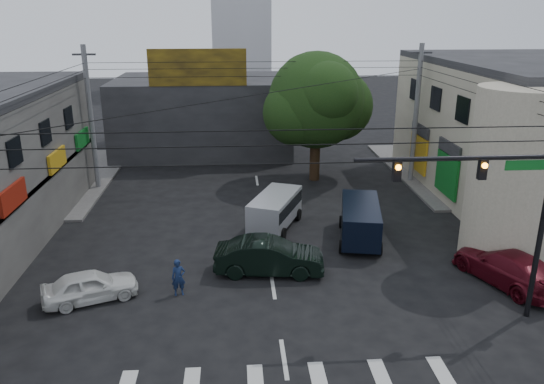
{
  "coord_description": "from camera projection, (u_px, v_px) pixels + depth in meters",
  "views": [
    {
      "loc": [
        -1.49,
        -17.92,
        10.96
      ],
      "look_at": [
        0.11,
        4.0,
        3.54
      ],
      "focal_mm": 35.0,
      "sensor_mm": 36.0,
      "label": 1
    }
  ],
  "objects": [
    {
      "name": "ground",
      "position": [
        277.0,
        311.0,
        20.54
      ],
      "size": [
        160.0,
        160.0,
        0.0
      ],
      "primitive_type": "plane",
      "color": "black",
      "rests_on": "ground"
    },
    {
      "name": "sidewalk_far_right",
      "position": [
        502.0,
        170.0,
        38.76
      ],
      "size": [
        16.0,
        16.0,
        0.15
      ],
      "primitive_type": "cube",
      "color": "#514F4C",
      "rests_on": "ground"
    },
    {
      "name": "corner_column",
      "position": [
        514.0,
        177.0,
        23.8
      ],
      "size": [
        4.0,
        4.0,
        8.0
      ],
      "primitive_type": "cylinder",
      "color": "gray",
      "rests_on": "ground"
    },
    {
      "name": "building_far",
      "position": [
        203.0,
        115.0,
        43.88
      ],
      "size": [
        14.0,
        10.0,
        6.0
      ],
      "primitive_type": "cube",
      "color": "#232326",
      "rests_on": "ground"
    },
    {
      "name": "billboard",
      "position": [
        198.0,
        67.0,
        37.87
      ],
      "size": [
        7.0,
        0.3,
        2.6
      ],
      "primitive_type": "cube",
      "color": "olive",
      "rests_on": "building_far"
    },
    {
      "name": "street_tree",
      "position": [
        316.0,
        101.0,
        35.13
      ],
      "size": [
        6.4,
        6.4,
        8.7
      ],
      "color": "black",
      "rests_on": "ground"
    },
    {
      "name": "traffic_gantry",
      "position": [
        501.0,
        198.0,
        18.58
      ],
      "size": [
        7.1,
        0.35,
        7.2
      ],
      "color": "black",
      "rests_on": "ground"
    },
    {
      "name": "utility_pole_far_left",
      "position": [
        91.0,
        120.0,
        33.47
      ],
      "size": [
        0.32,
        0.32,
        9.2
      ],
      "primitive_type": "cylinder",
      "color": "#59595B",
      "rests_on": "ground"
    },
    {
      "name": "utility_pole_far_right",
      "position": [
        416.0,
        115.0,
        34.91
      ],
      "size": [
        0.32,
        0.32,
        9.2
      ],
      "primitive_type": "cylinder",
      "color": "#59595B",
      "rests_on": "ground"
    },
    {
      "name": "dark_sedan",
      "position": [
        269.0,
        256.0,
        23.36
      ],
      "size": [
        2.7,
        5.15,
        1.58
      ],
      "primitive_type": "imported",
      "rotation": [
        0.0,
        0.0,
        1.46
      ],
      "color": "black",
      "rests_on": "ground"
    },
    {
      "name": "white_compact",
      "position": [
        90.0,
        286.0,
        21.17
      ],
      "size": [
        3.94,
        4.69,
        1.26
      ],
      "primitive_type": "imported",
      "rotation": [
        0.0,
        0.0,
        1.93
      ],
      "color": "silver",
      "rests_on": "ground"
    },
    {
      "name": "maroon_sedan",
      "position": [
        508.0,
        267.0,
        22.5
      ],
      "size": [
        5.38,
        6.46,
        1.48
      ],
      "primitive_type": "imported",
      "rotation": [
        0.0,
        0.0,
        3.49
      ],
      "color": "#4E0B15",
      "rests_on": "ground"
    },
    {
      "name": "silver_minivan",
      "position": [
        275.0,
        212.0,
        28.31
      ],
      "size": [
        5.51,
        4.8,
        1.83
      ],
      "primitive_type": null,
      "rotation": [
        0.0,
        0.0,
        1.17
      ],
      "color": "#B4B6BD",
      "rests_on": "ground"
    },
    {
      "name": "navy_van",
      "position": [
        360.0,
        223.0,
        26.7
      ],
      "size": [
        5.49,
        3.65,
        1.92
      ],
      "primitive_type": null,
      "rotation": [
        0.0,
        0.0,
        1.38
      ],
      "color": "black",
      "rests_on": "ground"
    },
    {
      "name": "traffic_officer",
      "position": [
        178.0,
        278.0,
        21.53
      ],
      "size": [
        0.71,
        0.59,
        1.55
      ],
      "primitive_type": "imported",
      "rotation": [
        0.0,
        0.0,
        0.2
      ],
      "color": "#132144",
      "rests_on": "ground"
    }
  ]
}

